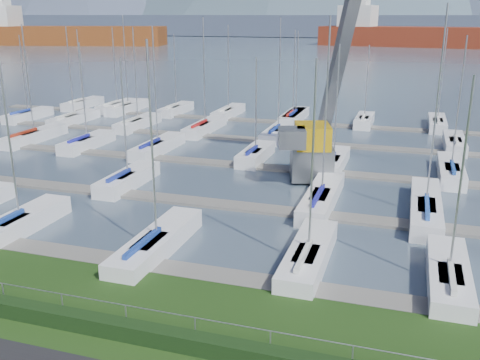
% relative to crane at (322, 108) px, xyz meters
% --- Properties ---
extents(water, '(800.00, 540.00, 0.20)m').
position_rel_crane_xyz_m(water, '(-2.60, 234.94, -5.73)').
color(water, '#455566').
extents(hedge, '(80.00, 0.70, 0.70)m').
position_rel_crane_xyz_m(hedge, '(-2.60, -25.46, -4.98)').
color(hedge, black).
rests_on(hedge, grass).
extents(fence, '(80.00, 0.04, 0.04)m').
position_rel_crane_xyz_m(fence, '(-2.60, -25.06, -4.13)').
color(fence, '#9B9DA4').
rests_on(fence, grass).
extents(foothill, '(900.00, 80.00, 12.00)m').
position_rel_crane_xyz_m(foothill, '(-2.60, 304.94, 0.67)').
color(foothill, '#424B61').
rests_on(foothill, water).
extents(docks, '(90.00, 41.60, 0.25)m').
position_rel_crane_xyz_m(docks, '(-2.60, 0.94, -5.55)').
color(docks, slate).
rests_on(docks, water).
extents(crane, '(7.18, 13.09, 22.35)m').
position_rel_crane_xyz_m(crane, '(0.00, 0.00, 0.00)').
color(crane, slate).
rests_on(crane, water).
extents(cargo_ship_west, '(85.49, 36.52, 21.50)m').
position_rel_crane_xyz_m(cargo_ship_west, '(-140.90, 161.46, -1.62)').
color(cargo_ship_west, brown).
rests_on(cargo_ship_west, water).
extents(cargo_ship_mid, '(97.37, 32.98, 21.50)m').
position_rel_crane_xyz_m(cargo_ship_mid, '(11.09, 194.39, -1.75)').
color(cargo_ship_mid, maroon).
rests_on(cargo_ship_mid, water).
extents(sailboat_fleet, '(75.79, 49.49, 13.86)m').
position_rel_crane_xyz_m(sailboat_fleet, '(-5.74, 4.14, 0.13)').
color(sailboat_fleet, '#A41D15').
rests_on(sailboat_fleet, water).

